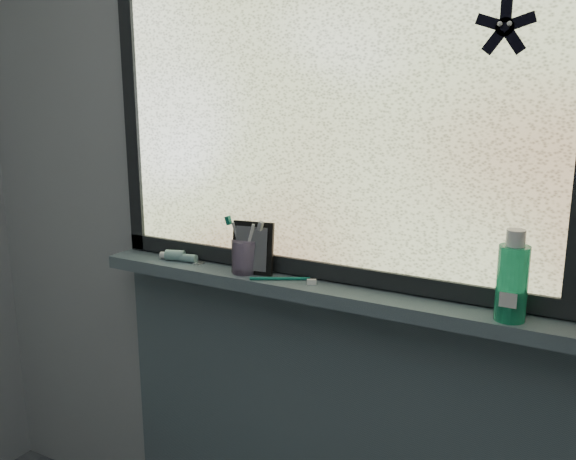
# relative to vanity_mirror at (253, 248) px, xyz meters

# --- Properties ---
(wall_back) EXTENTS (3.00, 0.01, 2.50)m
(wall_back) POSITION_rel_vanity_mirror_xyz_m (0.28, 0.07, 0.15)
(wall_back) COLOR #9EA3A8
(wall_back) RESTS_ON ground
(windowsill) EXTENTS (1.62, 0.14, 0.04)m
(windowsill) POSITION_rel_vanity_mirror_xyz_m (0.28, -0.00, -0.10)
(windowsill) COLOR #4E5F68
(windowsill) RESTS_ON wall_back
(sill_apron) EXTENTS (1.62, 0.02, 0.98)m
(sill_apron) POSITION_rel_vanity_mirror_xyz_m (0.28, 0.06, -0.61)
(sill_apron) COLOR #4E5F68
(sill_apron) RESTS_ON floor
(window_pane) EXTENTS (1.50, 0.01, 1.00)m
(window_pane) POSITION_rel_vanity_mirror_xyz_m (0.28, 0.05, 0.43)
(window_pane) COLOR silver
(window_pane) RESTS_ON wall_back
(frame_bottom) EXTENTS (1.60, 0.03, 0.05)m
(frame_bottom) POSITION_rel_vanity_mirror_xyz_m (0.28, 0.05, -0.05)
(frame_bottom) COLOR black
(frame_bottom) RESTS_ON windowsill
(frame_left) EXTENTS (0.05, 0.03, 1.10)m
(frame_left) POSITION_rel_vanity_mirror_xyz_m (-0.49, 0.05, 0.43)
(frame_left) COLOR black
(frame_left) RESTS_ON wall_back
(starfish_sticker) EXTENTS (0.15, 0.02, 0.15)m
(starfish_sticker) POSITION_rel_vanity_mirror_xyz_m (0.68, 0.04, 0.62)
(starfish_sticker) COLOR black
(starfish_sticker) RESTS_ON window_pane
(vanity_mirror) EXTENTS (0.14, 0.09, 0.16)m
(vanity_mirror) POSITION_rel_vanity_mirror_xyz_m (0.00, 0.00, 0.00)
(vanity_mirror) COLOR black
(vanity_mirror) RESTS_ON windowsill
(toothpaste_tube) EXTENTS (0.20, 0.09, 0.04)m
(toothpaste_tube) POSITION_rel_vanity_mirror_xyz_m (-0.28, -0.00, -0.06)
(toothpaste_tube) COLOR silver
(toothpaste_tube) RESTS_ON windowsill
(toothbrush_cup) EXTENTS (0.08, 0.08, 0.10)m
(toothbrush_cup) POSITION_rel_vanity_mirror_xyz_m (-0.03, -0.01, -0.03)
(toothbrush_cup) COLOR #B192C2
(toothbrush_cup) RESTS_ON windowsill
(toothbrush_lying) EXTENTS (0.20, 0.12, 0.01)m
(toothbrush_lying) POSITION_rel_vanity_mirror_xyz_m (0.11, -0.02, -0.07)
(toothbrush_lying) COLOR #0B6654
(toothbrush_lying) RESTS_ON windowsill
(mouthwash_bottle) EXTENTS (0.10, 0.10, 0.19)m
(mouthwash_bottle) POSITION_rel_vanity_mirror_xyz_m (0.76, -0.02, 0.03)
(mouthwash_bottle) COLOR #21AE7A
(mouthwash_bottle) RESTS_ON windowsill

